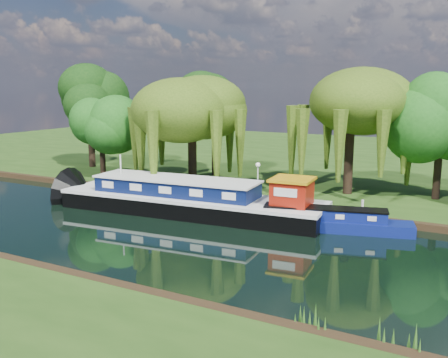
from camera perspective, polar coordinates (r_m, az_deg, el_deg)
The scene contains 14 objects.
ground at distance 30.06m, azimuth -5.49°, elevation -6.40°, with size 120.00×120.00×0.00m, color black.
far_bank at distance 60.60m, azimuth 12.76°, elevation 2.25°, with size 120.00×52.00×0.45m, color #1F4011.
dutch_barge at distance 34.62m, azimuth -3.73°, elevation -2.39°, with size 19.22×5.84×3.99m.
narrowboat at distance 31.50m, azimuth 11.41°, elevation -4.73°, with size 10.63×4.37×1.54m.
red_dinghy at distance 39.06m, azimuth -10.31°, elevation -2.54°, with size 2.28×3.19×0.66m, color maroon.
willow_left at distance 40.55m, azimuth -3.70°, elevation 7.70°, with size 7.20×7.20×8.63m.
willow_right at distance 39.54m, azimuth 14.31°, elevation 7.59°, with size 7.26×7.26×8.85m.
tree_far_left at distance 46.04m, azimuth -13.87°, elevation 6.13°, with size 4.49×4.49×7.24m.
tree_far_back at distance 53.33m, azimuth -15.13°, elevation 8.42°, with size 5.64×5.64×9.48m.
tree_far_mid at distance 46.68m, azimuth -1.06°, elevation 7.86°, with size 5.38×5.38×8.81m.
tree_far_right at distance 39.78m, azimuth 23.57°, elevation 5.67°, with size 4.88×4.88×7.99m.
lamppost at distance 38.21m, azimuth 3.89°, elevation 1.03°, with size 0.36×0.36×2.56m.
mooring_posts at distance 37.07m, azimuth 1.10°, elevation -1.57°, with size 19.16×0.16×1.00m.
reeds_near at distance 20.40m, azimuth -1.25°, elevation -13.16°, with size 33.70×1.50×1.10m.
Camera 1 is at (16.17, -23.77, 8.78)m, focal length 40.00 mm.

